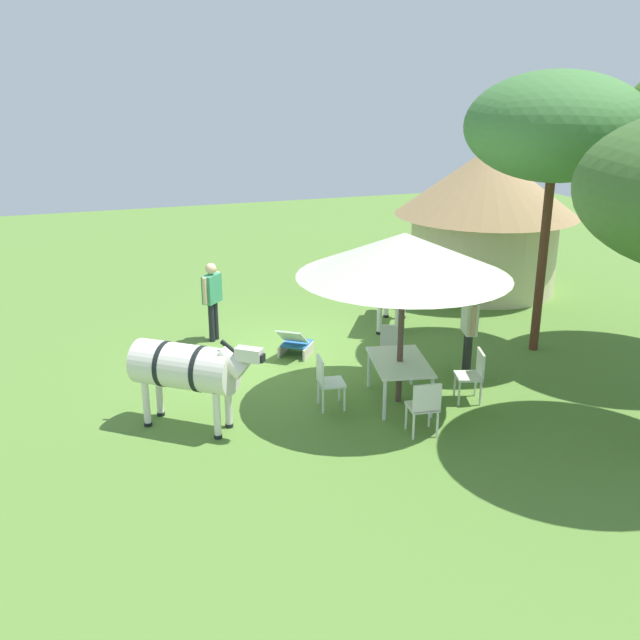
# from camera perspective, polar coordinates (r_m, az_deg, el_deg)

# --- Properties ---
(ground_plane) EXTENTS (36.00, 36.00, 0.00)m
(ground_plane) POSITION_cam_1_polar(r_m,az_deg,el_deg) (14.17, -2.91, -2.88)
(ground_plane) COLOR #557D33
(thatched_hut) EXTENTS (4.58, 4.58, 3.61)m
(thatched_hut) POSITION_cam_1_polar(r_m,az_deg,el_deg) (18.66, 13.06, 8.38)
(thatched_hut) COLOR beige
(thatched_hut) RESTS_ON ground_plane
(shade_umbrella) EXTENTS (3.47, 3.47, 2.91)m
(shade_umbrella) POSITION_cam_1_polar(r_m,az_deg,el_deg) (11.46, 6.72, 5.18)
(shade_umbrella) COLOR #4C3730
(shade_umbrella) RESTS_ON ground_plane
(patio_dining_table) EXTENTS (1.60, 1.17, 0.74)m
(patio_dining_table) POSITION_cam_1_polar(r_m,az_deg,el_deg) (12.05, 6.37, -3.61)
(patio_dining_table) COLOR silver
(patio_dining_table) RESTS_ON ground_plane
(patio_chair_west_end) EXTENTS (0.47, 0.49, 0.90)m
(patio_chair_west_end) POSITION_cam_1_polar(r_m,az_deg,el_deg) (11.02, 8.33, -6.71)
(patio_chair_west_end) COLOR white
(patio_chair_west_end) RESTS_ON ground_plane
(patio_chair_near_hut) EXTENTS (0.55, 0.53, 0.90)m
(patio_chair_near_hut) POSITION_cam_1_polar(r_m,az_deg,el_deg) (12.32, 12.17, -4.11)
(patio_chair_near_hut) COLOR silver
(patio_chair_near_hut) RESTS_ON ground_plane
(patio_chair_near_lawn) EXTENTS (0.54, 0.55, 0.90)m
(patio_chair_near_lawn) POSITION_cam_1_polar(r_m,az_deg,el_deg) (13.26, 5.80, -2.09)
(patio_chair_near_lawn) COLOR silver
(patio_chair_near_lawn) RESTS_ON ground_plane
(patio_chair_east_end) EXTENTS (0.49, 0.47, 0.90)m
(patio_chair_east_end) POSITION_cam_1_polar(r_m,az_deg,el_deg) (11.79, 0.51, -4.73)
(patio_chair_east_end) COLOR white
(patio_chair_east_end) RESTS_ON ground_plane
(guest_beside_umbrella) EXTENTS (0.58, 0.32, 1.66)m
(guest_beside_umbrella) POSITION_cam_1_polar(r_m,az_deg,el_deg) (13.19, 11.84, -0.31)
(guest_beside_umbrella) COLOR #242425
(guest_beside_umbrella) RESTS_ON ground_plane
(standing_watcher) EXTENTS (0.47, 0.46, 1.66)m
(standing_watcher) POSITION_cam_1_polar(r_m,az_deg,el_deg) (14.84, -8.61, 2.03)
(standing_watcher) COLOR black
(standing_watcher) RESTS_ON ground_plane
(striped_lounge_chair) EXTENTS (0.95, 0.89, 0.65)m
(striped_lounge_chair) POSITION_cam_1_polar(r_m,az_deg,el_deg) (14.08, -2.01, -1.88)
(striped_lounge_chair) COLOR #2563A5
(striped_lounge_chair) RESTS_ON ground_plane
(zebra_nearest_camera) EXTENTS (1.65, 1.94, 1.54)m
(zebra_nearest_camera) POSITION_cam_1_polar(r_m,az_deg,el_deg) (11.15, -10.50, -3.77)
(zebra_nearest_camera) COLOR silver
(zebra_nearest_camera) RESTS_ON ground_plane
(zebra_by_umbrella) EXTENTS (1.96, 1.42, 1.59)m
(zebra_by_umbrella) POSITION_cam_1_polar(r_m,az_deg,el_deg) (15.65, 5.85, 3.25)
(zebra_by_umbrella) COLOR white
(zebra_by_umbrella) RESTS_ON ground_plane
(acacia_tree_left_background) EXTENTS (3.36, 3.36, 5.38)m
(acacia_tree_left_background) POSITION_cam_1_polar(r_m,az_deg,el_deg) (14.22, 18.33, 14.40)
(acacia_tree_left_background) COLOR #542F1D
(acacia_tree_left_background) RESTS_ON ground_plane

